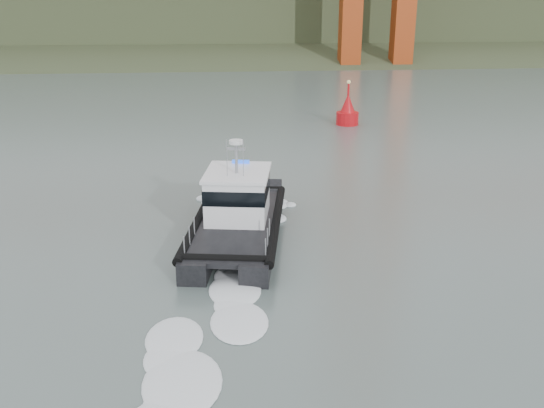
# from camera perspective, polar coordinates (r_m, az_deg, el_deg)

# --- Properties ---
(ground) EXTENTS (400.00, 400.00, 0.00)m
(ground) POSITION_cam_1_polar(r_m,az_deg,el_deg) (21.00, 0.78, -13.16)
(ground) COLOR #4C5B57
(ground) RESTS_ON ground
(headlands) EXTENTS (500.00, 105.36, 27.12)m
(headlands) POSITION_cam_1_polar(r_m,az_deg,el_deg) (143.13, -4.48, 17.88)
(headlands) COLOR #303F24
(headlands) RESTS_ON ground
(patrol_boat) EXTENTS (5.25, 10.70, 4.98)m
(patrol_boat) POSITION_cam_1_polar(r_m,az_deg,el_deg) (28.93, -3.28, -0.87)
(patrol_boat) COLOR black
(patrol_boat) RESTS_ON ground
(nav_buoy) EXTENTS (1.97, 1.97, 4.11)m
(nav_buoy) POSITION_cam_1_polar(r_m,az_deg,el_deg) (54.14, 7.12, 8.55)
(nav_buoy) COLOR red
(nav_buoy) RESTS_ON ground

